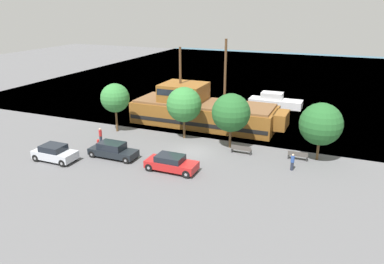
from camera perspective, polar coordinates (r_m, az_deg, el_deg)
The scene contains 17 objects.
ground_plane at distance 37.06m, azimuth 0.44°, elevation -2.91°, with size 160.00×160.00×0.00m, color #5B5B5E.
water_surface at distance 78.17m, azimuth 12.91°, elevation 8.33°, with size 80.00×80.00×0.00m, color #38667F.
pirate_ship at distance 44.69m, azimuth 1.48°, elevation 3.32°, with size 18.40×5.77×10.19m.
moored_boat_dockside at distance 55.45m, azimuth -2.22°, elevation 5.34°, with size 6.47×2.39×2.03m.
moored_boat_outer at distance 54.10m, azimuth 12.49°, elevation 4.57°, with size 7.29×2.35×2.02m.
parked_car_curb_front at distance 36.81m, azimuth -20.21°, elevation -3.02°, with size 4.04×1.94×1.53m.
parked_car_curb_mid at distance 32.58m, azimuth -3.19°, elevation -4.75°, with size 4.52×1.94×1.42m.
parked_car_curb_rear at distance 36.05m, azimuth -11.97°, elevation -2.74°, with size 4.66×1.81×1.49m.
fire_hydrant at distance 39.33m, azimuth -14.11°, elevation -1.55°, with size 0.42×0.25×0.76m.
bench_promenade_east at distance 36.56m, azimuth 7.51°, elevation -2.64°, with size 1.97×0.45×0.85m.
bench_promenade_west at distance 36.19m, azimuth 15.82°, elevation -3.47°, with size 1.79×0.45×0.85m.
pedestrian_walking_near at distance 33.79m, azimuth 15.05°, elevation -4.44°, with size 0.32×0.32×1.52m.
pedestrian_walking_far at distance 39.88m, azimuth -13.77°, elevation -0.55°, with size 0.32×0.32×1.69m.
tree_row_east at distance 42.55m, azimuth -11.64°, elevation 5.10°, with size 3.22×3.22×5.51m.
tree_row_mideast at distance 39.51m, azimuth -1.22°, elevation 4.19°, with size 3.72×3.72×5.60m.
tree_row_midwest at distance 37.03m, azimuth 5.96°, elevation 2.93°, with size 3.82×3.82×5.56m.
tree_row_west at distance 35.86m, azimuth 19.05°, elevation 1.15°, with size 3.91×3.91×5.43m.
Camera 1 is at (13.02, -31.83, 13.82)m, focal length 35.00 mm.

